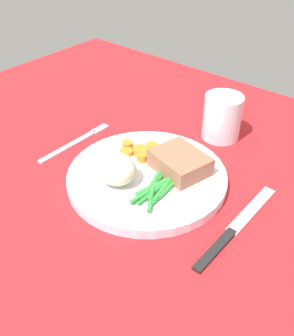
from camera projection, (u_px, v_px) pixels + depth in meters
dining_table at (157, 200)px, 60.86cm from camera, size 120.00×90.00×2.00cm
dinner_plate at (147, 177)px, 62.59cm from camera, size 25.44×25.44×1.60cm
meat_portion at (180, 162)px, 61.90cm from camera, size 9.94×8.68×2.99cm
mashed_potatoes at (116, 169)px, 59.06cm from camera, size 6.45×5.84×4.73cm
carrot_slices at (141, 151)px, 66.03cm from camera, size 6.26×5.97×1.27cm
green_beans at (156, 189)px, 58.45cm from camera, size 5.18×9.44×0.84cm
fork at (74, 143)px, 71.63cm from camera, size 1.44×16.60×0.40cm
knife at (235, 228)px, 54.38cm from camera, size 1.70×20.50×0.64cm
water_glass at (222, 120)px, 71.75cm from camera, size 6.98×6.98×8.28cm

